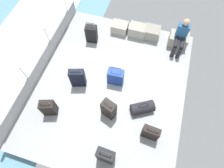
# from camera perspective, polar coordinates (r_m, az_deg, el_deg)

# --- Properties ---
(ground_plane) EXTENTS (4.40, 5.20, 0.06)m
(ground_plane) POSITION_cam_1_polar(r_m,az_deg,el_deg) (5.69, -0.65, -0.31)
(ground_plane) COLOR #939699
(gunwale_port) EXTENTS (0.06, 5.20, 0.45)m
(gunwale_port) POSITION_cam_1_polar(r_m,az_deg,el_deg) (6.18, -20.39, 6.01)
(gunwale_port) COLOR #939699
(gunwale_port) RESTS_ON ground_plane
(railing_port) EXTENTS (0.04, 4.20, 1.02)m
(railing_port) POSITION_cam_1_polar(r_m,az_deg,el_deg) (5.75, -22.13, 9.05)
(railing_port) COLOR silver
(railing_port) RESTS_ON ground_plane
(sea_wake) EXTENTS (12.00, 12.00, 0.01)m
(sea_wake) POSITION_cam_1_polar(r_m,az_deg,el_deg) (7.38, -28.54, 5.85)
(sea_wake) COLOR #598C9E
(sea_wake) RESTS_ON ground_plane
(cargo_crate_0) EXTENTS (0.57, 0.42, 0.35)m
(cargo_crate_0) POSITION_cam_1_polar(r_m,az_deg,el_deg) (6.78, 2.33, 16.56)
(cargo_crate_0) COLOR #9E9989
(cargo_crate_0) RESTS_ON ground_plane
(cargo_crate_1) EXTENTS (0.60, 0.41, 0.40)m
(cargo_crate_1) POSITION_cam_1_polar(r_m,az_deg,el_deg) (6.70, 7.62, 15.63)
(cargo_crate_1) COLOR gray
(cargo_crate_1) RESTS_ON ground_plane
(cargo_crate_2) EXTENTS (0.53, 0.44, 0.40)m
(cargo_crate_2) POSITION_cam_1_polar(r_m,az_deg,el_deg) (6.71, 11.87, 14.82)
(cargo_crate_2) COLOR gray
(cargo_crate_2) RESTS_ON ground_plane
(cargo_crate_3) EXTENTS (0.63, 0.47, 0.42)m
(cargo_crate_3) POSITION_cam_1_polar(r_m,az_deg,el_deg) (6.72, 19.27, 12.46)
(cargo_crate_3) COLOR gray
(cargo_crate_3) RESTS_ON ground_plane
(passenger_seated) EXTENTS (0.34, 0.66, 1.12)m
(passenger_seated) POSITION_cam_1_polar(r_m,az_deg,el_deg) (6.32, 20.09, 13.46)
(passenger_seated) COLOR #26598C
(passenger_seated) RESTS_ON ground_plane
(suitcase_0) EXTENTS (0.43, 0.21, 0.68)m
(suitcase_0) POSITION_cam_1_polar(r_m,az_deg,el_deg) (4.97, 11.46, -14.18)
(suitcase_0) COLOR black
(suitcase_0) RESTS_ON ground_plane
(suitcase_1) EXTENTS (0.43, 0.24, 0.86)m
(suitcase_1) POSITION_cam_1_polar(r_m,az_deg,el_deg) (4.71, -1.89, -20.77)
(suitcase_1) COLOR black
(suitcase_1) RESTS_ON ground_plane
(suitcase_2) EXTENTS (0.42, 0.33, 0.74)m
(suitcase_2) POSITION_cam_1_polar(r_m,az_deg,el_deg) (5.32, -18.51, -6.83)
(suitcase_2) COLOR black
(suitcase_2) RESTS_ON ground_plane
(suitcase_3) EXTENTS (0.42, 0.35, 0.83)m
(suitcase_3) POSITION_cam_1_polar(r_m,az_deg,el_deg) (5.00, -0.99, -7.58)
(suitcase_3) COLOR black
(suitcase_3) RESTS_ON ground_plane
(suitcase_4) EXTENTS (0.47, 0.28, 0.77)m
(suitcase_4) POSITION_cam_1_polar(r_m,az_deg,el_deg) (5.48, 1.08, 2.17)
(suitcase_4) COLOR navy
(suitcase_4) RESTS_ON ground_plane
(suitcase_5) EXTENTS (0.46, 0.31, 0.79)m
(suitcase_5) POSITION_cam_1_polar(r_m,az_deg,el_deg) (5.46, -10.28, 1.78)
(suitcase_5) COLOR black
(suitcase_5) RESTS_ON ground_plane
(suitcase_6) EXTENTS (0.39, 0.29, 0.78)m
(suitcase_6) POSITION_cam_1_polar(r_m,az_deg,el_deg) (6.43, -6.19, 14.79)
(suitcase_6) COLOR black
(suitcase_6) RESTS_ON ground_plane
(duffel_bag) EXTENTS (0.71, 0.59, 0.47)m
(duffel_bag) POSITION_cam_1_polar(r_m,az_deg,el_deg) (5.25, 9.13, -7.08)
(duffel_bag) COLOR black
(duffel_bag) RESTS_ON ground_plane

